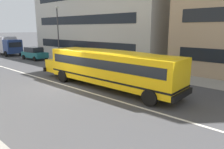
{
  "coord_description": "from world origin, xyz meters",
  "views": [
    {
      "loc": [
        12.27,
        -8.72,
        4.08
      ],
      "look_at": [
        3.79,
        0.82,
        1.24
      ],
      "focal_mm": 33.46,
      "sensor_mm": 36.0,
      "label": 1
    }
  ],
  "objects_px": {
    "school_bus": "(108,65)",
    "box_truck": "(7,45)",
    "parked_car_teal_end_of_row": "(34,53)",
    "street_lamp": "(58,26)"
  },
  "relations": [
    {
      "from": "school_bus",
      "to": "parked_car_teal_end_of_row",
      "type": "relative_size",
      "value": 3.0
    },
    {
      "from": "parked_car_teal_end_of_row",
      "to": "street_lamp",
      "type": "bearing_deg",
      "value": 30.74
    },
    {
      "from": "school_bus",
      "to": "street_lamp",
      "type": "relative_size",
      "value": 1.75
    },
    {
      "from": "parked_car_teal_end_of_row",
      "to": "box_truck",
      "type": "height_order",
      "value": "box_truck"
    },
    {
      "from": "street_lamp",
      "to": "box_truck",
      "type": "bearing_deg",
      "value": -168.63
    },
    {
      "from": "school_bus",
      "to": "box_truck",
      "type": "height_order",
      "value": "box_truck"
    },
    {
      "from": "school_bus",
      "to": "box_truck",
      "type": "xyz_separation_m",
      "value": [
        -24.43,
        3.2,
        -0.04
      ]
    },
    {
      "from": "parked_car_teal_end_of_row",
      "to": "box_truck",
      "type": "bearing_deg",
      "value": 179.06
    },
    {
      "from": "parked_car_teal_end_of_row",
      "to": "box_truck",
      "type": "xyz_separation_m",
      "value": [
        -7.94,
        -0.27,
        0.7
      ]
    },
    {
      "from": "box_truck",
      "to": "street_lamp",
      "type": "distance_m",
      "value": 11.38
    }
  ]
}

